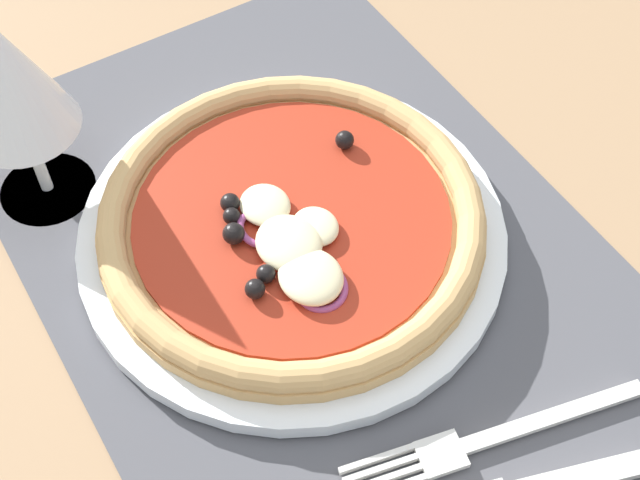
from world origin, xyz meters
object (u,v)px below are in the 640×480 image
at_px(pizza, 292,220).
at_px(wine_glass, 7,82).
at_px(fork, 480,441).
at_px(plate, 292,235).

relative_size(pizza, wine_glass, 1.63).
bearing_deg(fork, wine_glass, -53.00).
height_order(plate, wine_glass, wine_glass).
bearing_deg(pizza, fork, -174.06).
xyz_separation_m(plate, pizza, (-0.00, 0.00, 0.02)).
bearing_deg(fork, pizza, -71.35).
xyz_separation_m(plate, wine_glass, (0.13, 0.12, 0.09)).
height_order(pizza, wine_glass, wine_glass).
bearing_deg(fork, plate, -71.57).
relative_size(pizza, fork, 1.35).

